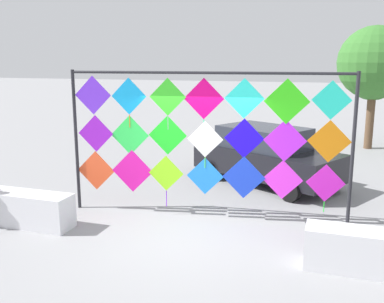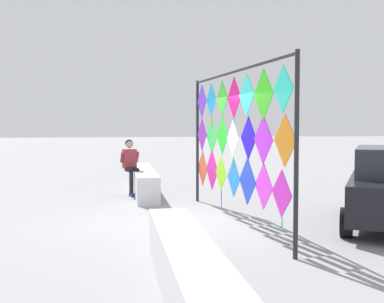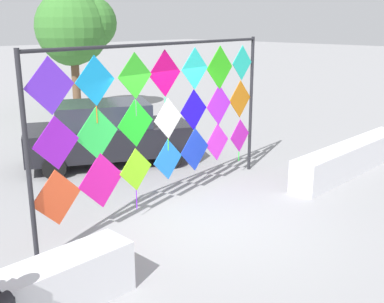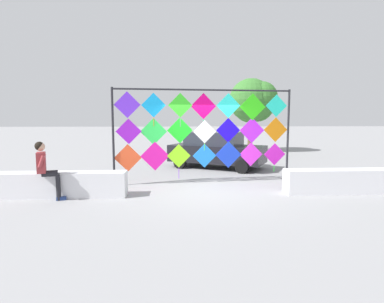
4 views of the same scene
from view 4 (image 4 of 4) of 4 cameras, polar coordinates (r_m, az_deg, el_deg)
The scene contains 7 objects.
ground at distance 8.94m, azimuth 2.56°, elevation -7.38°, with size 120.00×120.00×0.00m, color gray.
plaza_ledge_left at distance 9.17m, azimuth -25.64°, elevation -5.53°, with size 4.36×0.56×0.67m, color silver.
plaza_ledge_right at distance 9.98m, azimuth 28.72°, elevation -4.76°, with size 4.36×0.56×0.67m, color silver.
kite_display_rack at distance 9.86m, azimuth 2.13°, elevation 4.53°, with size 5.69×0.61×3.02m.
seated_vendor at distance 8.65m, azimuth -25.25°, elevation -2.43°, with size 0.71×0.57×1.51m.
parked_car at distance 13.00m, azimuth 4.46°, elevation 0.34°, with size 4.19×3.30×1.50m.
tree_far_right at distance 19.42m, azimuth 11.28°, elevation 8.90°, with size 2.91×2.93×4.42m.
Camera 4 is at (-0.89, -8.64, 2.13)m, focal length 29.03 mm.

